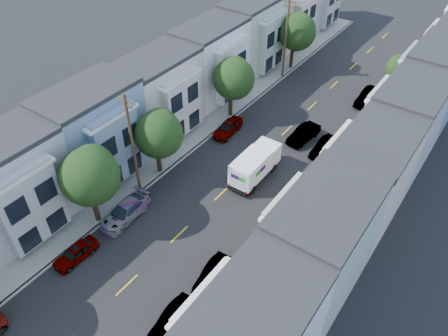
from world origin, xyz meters
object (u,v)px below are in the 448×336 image
object	(u,v)px
tree_e	(297,32)
parked_left_c	(125,212)
utility_pole_far	(286,39)
parked_left_d	(228,128)
fedex_truck	(255,164)
parked_right_c	(324,147)
tree_c	(158,134)
parked_right_d	(368,97)
parked_right_a	(173,320)
tree_d	(233,79)
utility_pole_near	(133,145)
parked_right_b	(213,275)
parked_left_b	(76,253)
tree_far_r	(398,70)
tree_b	(89,176)
lead_sedan	(304,134)

from	to	relation	value
tree_e	parked_left_c	world-z (taller)	tree_e
utility_pole_far	parked_left_d	bearing A→B (deg)	-84.33
fedex_truck	parked_right_c	bearing A→B (deg)	62.55
tree_c	parked_right_d	size ratio (longest dim) A/B	1.46
parked_left_d	parked_right_a	bearing A→B (deg)	-67.35
tree_d	parked_right_d	distance (m)	16.60
tree_c	parked_right_a	xyz separation A→B (m)	(11.20, -11.45, -3.87)
utility_pole_near	fedex_truck	world-z (taller)	utility_pole_near
utility_pole_far	parked_right_b	bearing A→B (deg)	-69.48
parked_left_b	parked_right_d	xyz separation A→B (m)	(9.80, 34.85, 0.14)
tree_d	parked_right_c	xyz separation A→B (m)	(11.20, -0.02, -4.10)
tree_d	utility_pole_near	world-z (taller)	utility_pole_near
parked_left_b	parked_right_c	xyz separation A→B (m)	(9.80, 23.25, 0.05)
tree_c	parked_right_a	distance (m)	16.48
tree_e	tree_far_r	xyz separation A→B (m)	(13.20, -0.38, -1.04)
fedex_truck	parked_left_d	bearing A→B (deg)	144.38
tree_d	parked_right_a	world-z (taller)	tree_d
tree_e	utility_pole_near	xyz separation A→B (m)	(0.00, -28.75, 0.09)
utility_pole_far	parked_right_a	world-z (taller)	utility_pole_far
tree_d	fedex_truck	world-z (taller)	tree_d
tree_b	parked_right_d	world-z (taller)	tree_b
tree_b	tree_far_r	size ratio (longest dim) A/B	1.34
tree_far_r	lead_sedan	distance (m)	14.08
tree_b	parked_right_d	distance (m)	33.36
parked_left_d	parked_left_c	bearing A→B (deg)	-93.08
parked_right_c	fedex_truck	bearing A→B (deg)	-115.25
parked_left_b	lead_sedan	bearing A→B (deg)	75.91
parked_right_c	parked_right_d	xyz separation A→B (m)	(0.00, 11.60, 0.10)
utility_pole_far	parked_right_c	xyz separation A→B (m)	(11.20, -11.23, -4.47)
lead_sedan	parked_right_c	size ratio (longest dim) A/B	1.06
tree_e	fedex_truck	distance (m)	22.74
parked_left_c	parked_right_b	world-z (taller)	parked_left_c
parked_right_b	utility_pole_near	bearing A→B (deg)	155.19
parked_right_c	tree_e	bearing A→B (deg)	130.64
parked_left_d	parked_right_d	distance (m)	17.47
utility_pole_near	fedex_truck	distance (m)	11.25
tree_c	parked_right_c	world-z (taller)	tree_c
parked_left_b	tree_e	bearing A→B (deg)	94.48
tree_far_r	parked_right_c	bearing A→B (deg)	-98.35
utility_pole_far	parked_right_b	distance (m)	32.27
parked_left_b	tree_c	bearing A→B (deg)	99.27
utility_pole_near	lead_sedan	xyz separation A→B (m)	(8.47, 15.52, -4.43)
fedex_truck	lead_sedan	distance (m)	8.04
tree_far_r	lead_sedan	size ratio (longest dim) A/B	1.31
tree_d	tree_far_r	size ratio (longest dim) A/B	1.25
parked_right_b	parked_right_c	size ratio (longest dim) A/B	0.95
tree_d	parked_left_c	distance (m)	18.46
parked_left_d	parked_right_c	distance (m)	10.21
tree_c	parked_right_a	size ratio (longest dim) A/B	1.70
tree_d	parked_left_b	size ratio (longest dim) A/B	1.81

